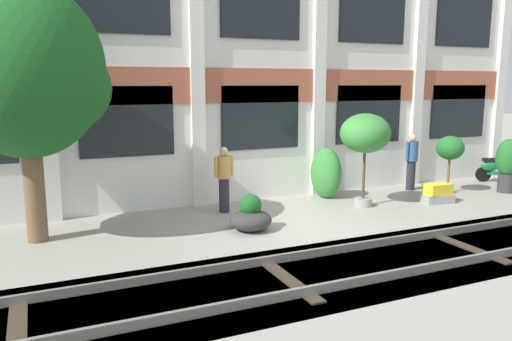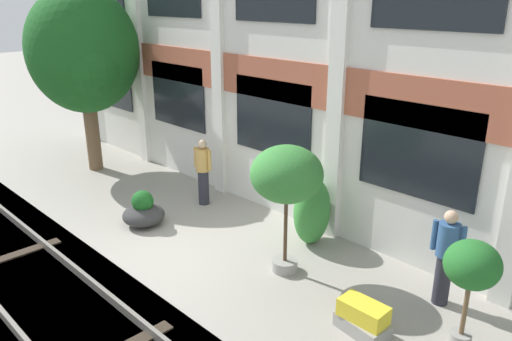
{
  "view_description": "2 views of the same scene",
  "coord_description": "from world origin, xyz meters",
  "px_view_note": "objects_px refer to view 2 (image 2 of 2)",
  "views": [
    {
      "loc": [
        -5.6,
        -9.57,
        3.17
      ],
      "look_at": [
        -0.66,
        1.5,
        1.03
      ],
      "focal_mm": 35.0,
      "sensor_mm": 36.0,
      "label": 1
    },
    {
      "loc": [
        7.53,
        -5.25,
        4.86
      ],
      "look_at": [
        0.84,
        1.33,
        1.53
      ],
      "focal_mm": 35.0,
      "sensor_mm": 36.0,
      "label": 2
    }
  ],
  "objects_px": {
    "broadleaf_tree": "(83,54)",
    "potted_plant_low_pan": "(472,268)",
    "potted_plant_square_trough": "(363,319)",
    "topiary_hedge": "(312,211)",
    "potted_plant_terracotta_small": "(287,177)",
    "resident_watching_tracks": "(203,170)",
    "resident_by_doorway": "(446,255)",
    "potted_plant_wide_bowl": "(143,212)"
  },
  "relations": [
    {
      "from": "potted_plant_square_trough",
      "to": "potted_plant_low_pan",
      "type": "bearing_deg",
      "value": 34.63
    },
    {
      "from": "potted_plant_square_trough",
      "to": "potted_plant_terracotta_small",
      "type": "height_order",
      "value": "potted_plant_terracotta_small"
    },
    {
      "from": "broadleaf_tree",
      "to": "potted_plant_square_trough",
      "type": "xyz_separation_m",
      "value": [
        9.83,
        -0.79,
        -3.08
      ]
    },
    {
      "from": "potted_plant_low_pan",
      "to": "resident_watching_tracks",
      "type": "relative_size",
      "value": 1.03
    },
    {
      "from": "resident_watching_tracks",
      "to": "topiary_hedge",
      "type": "height_order",
      "value": "resident_watching_tracks"
    },
    {
      "from": "potted_plant_wide_bowl",
      "to": "potted_plant_low_pan",
      "type": "height_order",
      "value": "potted_plant_low_pan"
    },
    {
      "from": "potted_plant_wide_bowl",
      "to": "resident_by_doorway",
      "type": "height_order",
      "value": "resident_by_doorway"
    },
    {
      "from": "broadleaf_tree",
      "to": "potted_plant_square_trough",
      "type": "height_order",
      "value": "broadleaf_tree"
    },
    {
      "from": "potted_plant_terracotta_small",
      "to": "potted_plant_low_pan",
      "type": "distance_m",
      "value": 3.28
    },
    {
      "from": "potted_plant_low_pan",
      "to": "topiary_hedge",
      "type": "relative_size",
      "value": 1.2
    },
    {
      "from": "potted_plant_low_pan",
      "to": "resident_by_doorway",
      "type": "xyz_separation_m",
      "value": [
        -0.7,
        0.78,
        -0.37
      ]
    },
    {
      "from": "potted_plant_wide_bowl",
      "to": "resident_watching_tracks",
      "type": "bearing_deg",
      "value": 89.26
    },
    {
      "from": "potted_plant_wide_bowl",
      "to": "resident_watching_tracks",
      "type": "distance_m",
      "value": 1.79
    },
    {
      "from": "potted_plant_terracotta_small",
      "to": "potted_plant_wide_bowl",
      "type": "bearing_deg",
      "value": -167.49
    },
    {
      "from": "potted_plant_wide_bowl",
      "to": "resident_watching_tracks",
      "type": "height_order",
      "value": "resident_watching_tracks"
    },
    {
      "from": "broadleaf_tree",
      "to": "potted_plant_square_trough",
      "type": "relative_size",
      "value": 5.97
    },
    {
      "from": "potted_plant_terracotta_small",
      "to": "topiary_hedge",
      "type": "distance_m",
      "value": 1.72
    },
    {
      "from": "resident_watching_tracks",
      "to": "potted_plant_wide_bowl",
      "type": "bearing_deg",
      "value": -10.21
    },
    {
      "from": "potted_plant_square_trough",
      "to": "resident_watching_tracks",
      "type": "distance_m",
      "value": 5.77
    },
    {
      "from": "broadleaf_tree",
      "to": "resident_watching_tracks",
      "type": "xyz_separation_m",
      "value": [
        4.27,
        0.63,
        -2.45
      ]
    },
    {
      "from": "potted_plant_square_trough",
      "to": "topiary_hedge",
      "type": "relative_size",
      "value": 0.61
    },
    {
      "from": "potted_plant_wide_bowl",
      "to": "potted_plant_terracotta_small",
      "type": "distance_m",
      "value": 3.94
    },
    {
      "from": "broadleaf_tree",
      "to": "resident_watching_tracks",
      "type": "distance_m",
      "value": 4.96
    },
    {
      "from": "potted_plant_wide_bowl",
      "to": "broadleaf_tree",
      "type": "bearing_deg",
      "value": 165.86
    },
    {
      "from": "potted_plant_square_trough",
      "to": "potted_plant_wide_bowl",
      "type": "bearing_deg",
      "value": -177.15
    },
    {
      "from": "potted_plant_low_pan",
      "to": "resident_watching_tracks",
      "type": "distance_m",
      "value": 6.76
    },
    {
      "from": "topiary_hedge",
      "to": "resident_watching_tracks",
      "type": "bearing_deg",
      "value": -174.4
    },
    {
      "from": "potted_plant_terracotta_small",
      "to": "potted_plant_low_pan",
      "type": "xyz_separation_m",
      "value": [
        3.21,
        0.3,
        -0.58
      ]
    },
    {
      "from": "potted_plant_square_trough",
      "to": "resident_watching_tracks",
      "type": "relative_size",
      "value": 0.53
    },
    {
      "from": "potted_plant_wide_bowl",
      "to": "potted_plant_square_trough",
      "type": "xyz_separation_m",
      "value": [
        5.58,
        0.28,
        -0.06
      ]
    },
    {
      "from": "potted_plant_terracotta_small",
      "to": "potted_plant_low_pan",
      "type": "bearing_deg",
      "value": 5.28
    },
    {
      "from": "potted_plant_terracotta_small",
      "to": "potted_plant_square_trough",
      "type": "bearing_deg",
      "value": -13.86
    },
    {
      "from": "broadleaf_tree",
      "to": "potted_plant_low_pan",
      "type": "relative_size",
      "value": 3.07
    },
    {
      "from": "potted_plant_low_pan",
      "to": "topiary_hedge",
      "type": "xyz_separation_m",
      "value": [
        -3.59,
        0.92,
        -0.57
      ]
    },
    {
      "from": "broadleaf_tree",
      "to": "potted_plant_low_pan",
      "type": "bearing_deg",
      "value": 0.06
    },
    {
      "from": "potted_plant_terracotta_small",
      "to": "resident_by_doorway",
      "type": "distance_m",
      "value": 2.89
    },
    {
      "from": "potted_plant_terracotta_small",
      "to": "resident_watching_tracks",
      "type": "xyz_separation_m",
      "value": [
        -3.51,
        0.91,
        -0.98
      ]
    },
    {
      "from": "potted_plant_terracotta_small",
      "to": "resident_by_doorway",
      "type": "height_order",
      "value": "potted_plant_terracotta_small"
    },
    {
      "from": "potted_plant_low_pan",
      "to": "resident_watching_tracks",
      "type": "bearing_deg",
      "value": 174.76
    },
    {
      "from": "broadleaf_tree",
      "to": "potted_plant_terracotta_small",
      "type": "height_order",
      "value": "broadleaf_tree"
    },
    {
      "from": "potted_plant_terracotta_small",
      "to": "broadleaf_tree",
      "type": "bearing_deg",
      "value": 177.89
    },
    {
      "from": "potted_plant_wide_bowl",
      "to": "topiary_hedge",
      "type": "xyz_separation_m",
      "value": [
        3.15,
        2.0,
        0.4
      ]
    }
  ]
}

